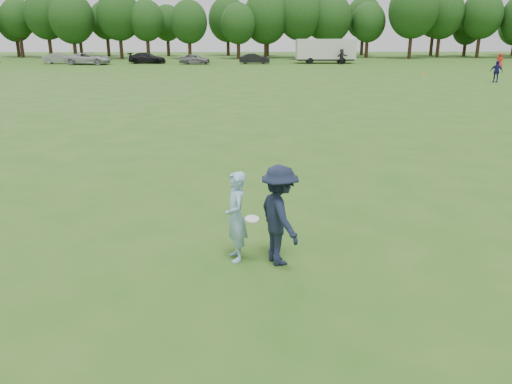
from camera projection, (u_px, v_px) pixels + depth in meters
ground at (302, 251)px, 10.30m from camera, size 200.00×200.00×0.00m
thrower at (236, 217)px, 9.65m from camera, size 0.55×0.72×1.79m
defender at (279, 215)px, 9.48m from camera, size 1.13×1.44×1.96m
player_far_b at (496, 72)px, 43.39m from camera, size 1.09×1.06×1.83m
player_far_c at (500, 60)px, 60.11m from camera, size 1.01×0.91×1.73m
player_far_d at (342, 56)px, 66.44m from camera, size 1.88×1.52×2.01m
car_b at (60, 58)px, 67.38m from camera, size 4.32×1.66×1.40m
car_c at (89, 59)px, 65.77m from camera, size 5.85×3.23×1.55m
car_d at (147, 58)px, 67.93m from camera, size 5.04×2.19×1.44m
car_e at (195, 59)px, 66.45m from camera, size 4.21×2.14×1.37m
car_f at (254, 59)px, 67.29m from camera, size 4.14×1.51×1.36m
field_cone at (425, 73)px, 51.84m from camera, size 0.28×0.28×0.30m
disc_in_play at (252, 219)px, 9.36m from camera, size 0.31×0.31×0.09m
cargo_trailer at (326, 50)px, 68.11m from camera, size 9.00×2.75×3.20m
treeline at (265, 18)px, 81.54m from camera, size 130.35×18.39×11.74m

